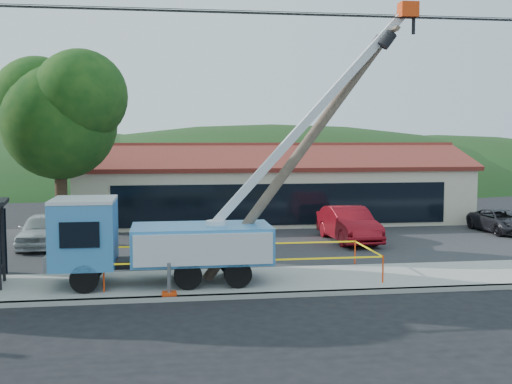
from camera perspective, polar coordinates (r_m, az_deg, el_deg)
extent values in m
plane|color=black|center=(18.29, -0.64, -11.07)|extent=(120.00, 120.00, 0.00)
cube|color=gray|center=(20.29, -1.44, -9.24)|extent=(60.00, 0.25, 0.15)
cube|color=gray|center=(22.12, -2.03, -8.04)|extent=(60.00, 4.00, 0.15)
cube|color=#28282B|center=(29.94, -3.70, -4.65)|extent=(60.00, 12.00, 0.10)
cube|color=beige|center=(38.10, 1.33, -0.07)|extent=(22.00, 8.00, 3.40)
cube|color=black|center=(34.19, 2.45, -1.11)|extent=(18.04, 0.08, 2.21)
cube|color=maroon|center=(36.00, 1.87, 3.15)|extent=(22.50, 4.53, 1.52)
cube|color=maroon|center=(39.95, 0.86, 3.33)|extent=(22.50, 4.53, 1.52)
cube|color=maroon|center=(37.96, 1.34, 4.22)|extent=(22.50, 0.30, 0.25)
cylinder|color=#332316|center=(30.93, -16.91, -0.73)|extent=(0.56, 0.56, 4.18)
sphere|color=#0F3A12|center=(30.79, -17.08, 5.97)|extent=(5.25, 5.25, 5.25)
sphere|color=#0F3A12|center=(31.69, -18.82, 7.60)|extent=(4.20, 4.20, 4.20)
sphere|color=#0F3A12|center=(30.00, -15.34, 8.22)|extent=(4.20, 4.20, 4.20)
ellipsoid|color=#1C3513|center=(73.70, -18.14, 0.81)|extent=(78.40, 56.00, 28.00)
ellipsoid|color=#1C3513|center=(73.64, 1.40, 1.06)|extent=(89.60, 64.00, 32.00)
ellipsoid|color=#1C3513|center=(79.47, 15.77, 1.16)|extent=(72.80, 52.00, 26.00)
cylinder|color=black|center=(21.01, -1.83, 15.59)|extent=(60.00, 0.02, 0.02)
cylinder|color=black|center=(21.52, -1.98, 15.66)|extent=(60.00, 0.02, 0.02)
cylinder|color=black|center=(22.04, -2.13, 15.73)|extent=(60.00, 0.02, 0.02)
cylinder|color=black|center=(22.45, -2.25, 15.84)|extent=(60.00, 0.02, 0.02)
cylinder|color=black|center=(20.98, -15.00, -7.44)|extent=(0.91, 0.30, 0.91)
cylinder|color=black|center=(23.04, -14.38, -6.32)|extent=(0.91, 0.30, 0.91)
cylinder|color=black|center=(20.84, -6.08, -7.38)|extent=(0.91, 0.30, 0.91)
cylinder|color=black|center=(22.91, -6.28, -6.25)|extent=(0.91, 0.30, 0.91)
cylinder|color=black|center=(20.96, -1.63, -7.28)|extent=(0.91, 0.30, 0.91)
cylinder|color=black|center=(23.02, -2.24, -6.17)|extent=(0.91, 0.30, 0.91)
cube|color=black|center=(21.81, -7.79, -6.16)|extent=(6.66, 1.01, 0.25)
cube|color=#3988CC|center=(21.80, -15.01, -3.61)|extent=(2.02, 2.42, 2.12)
cube|color=silver|center=(21.66, -15.08, -0.70)|extent=(2.02, 2.42, 0.12)
cube|color=black|center=(21.91, -17.51, -3.22)|extent=(0.08, 1.82, 0.91)
cube|color=gray|center=(22.08, -17.71, -5.69)|extent=(0.15, 2.32, 0.50)
cube|color=#3988CC|center=(21.74, -4.87, -4.55)|extent=(4.64, 2.42, 1.21)
cylinder|color=silver|center=(21.71, -3.55, -3.35)|extent=(0.71, 0.71, 0.61)
cube|color=silver|center=(22.00, 4.98, 6.76)|extent=(6.75, 0.28, 7.35)
cube|color=gray|center=(22.08, 5.76, 7.41)|extent=(4.06, 0.18, 4.42)
cube|color=#F03C0D|center=(23.16, 13.37, 15.47)|extent=(0.61, 0.50, 0.50)
cube|color=#F03C0D|center=(20.28, -7.72, -8.94)|extent=(0.45, 0.45, 0.08)
cube|color=#F03C0D|center=(23.79, -1.43, -6.82)|extent=(0.45, 0.45, 0.08)
cylinder|color=brown|center=(22.23, 4.40, 4.15)|extent=(7.14, 0.35, 9.39)
cube|color=brown|center=(23.31, 11.65, 13.68)|extent=(0.18, 1.97, 0.18)
cylinder|color=black|center=(23.71, 10.66, 12.75)|extent=(0.64, 0.39, 0.67)
cylinder|color=black|center=(22.68, 11.58, 13.09)|extent=(0.64, 0.39, 0.67)
cylinder|color=black|center=(23.33, -21.57, -4.09)|extent=(0.13, 0.13, 2.70)
cylinder|color=#F03C0D|center=(20.95, -13.38, -7.39)|extent=(0.06, 0.06, 0.93)
cylinder|color=#F03C0D|center=(22.10, 11.21, -6.71)|extent=(0.06, 0.06, 0.93)
cylinder|color=#F03C0D|center=(25.05, 8.79, -5.28)|extent=(0.06, 0.06, 0.93)
cylinder|color=#F03C0D|center=(24.05, -12.71, -5.78)|extent=(0.06, 0.06, 0.93)
cube|color=yellow|center=(20.95, -0.74, -6.08)|extent=(9.17, 0.01, 0.06)
cube|color=yellow|center=(23.49, 9.94, -4.95)|extent=(0.01, 3.17, 0.06)
cube|color=yellow|center=(24.05, -1.74, -4.64)|extent=(9.17, 0.01, 0.06)
cube|color=yellow|center=(22.42, -13.04, -5.48)|extent=(0.01, 3.17, 0.06)
imported|color=silver|center=(30.42, -18.40, -4.84)|extent=(1.81, 4.46, 1.52)
imported|color=maroon|center=(30.67, 8.22, -4.56)|extent=(2.01, 5.06, 1.64)
imported|color=black|center=(35.48, 20.94, -3.54)|extent=(2.06, 4.27, 1.17)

